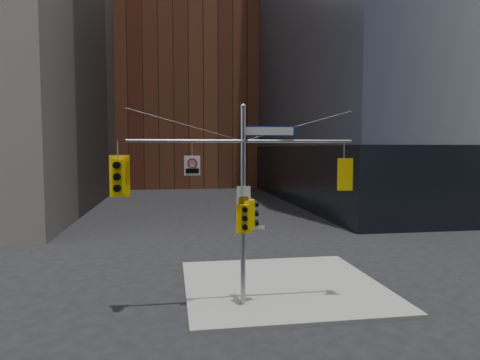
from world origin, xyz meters
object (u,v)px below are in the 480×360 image
object	(u,v)px
traffic_light_pole_front	(244,218)
traffic_light_pole_side	(252,214)
street_sign_blade	(269,131)
traffic_light_west_arm	(118,176)
regulatory_sign_arm	(192,165)
traffic_light_east_arm	(344,174)
signal_assembly	(243,186)

from	to	relation	value
traffic_light_pole_front	traffic_light_pole_side	bearing A→B (deg)	45.11
traffic_light_pole_front	street_sign_blade	size ratio (longest dim) A/B	0.61
street_sign_blade	traffic_light_west_arm	bearing A→B (deg)	-175.08
street_sign_blade	regulatory_sign_arm	bearing A→B (deg)	-174.46
traffic_light_east_arm	traffic_light_pole_front	world-z (taller)	traffic_light_east_arm
traffic_light_pole_side	street_sign_blade	world-z (taller)	street_sign_blade
traffic_light_west_arm	regulatory_sign_arm	world-z (taller)	traffic_light_west_arm
traffic_light_pole_side	traffic_light_pole_front	world-z (taller)	traffic_light_pole_side
traffic_light_pole_front	street_sign_blade	xyz separation A→B (m)	(0.91, 0.27, 3.02)
signal_assembly	traffic_light_pole_side	distance (m)	1.04
signal_assembly	traffic_light_pole_side	size ratio (longest dim) A/B	7.94
traffic_light_east_arm	traffic_light_pole_front	bearing A→B (deg)	10.00
traffic_light_east_arm	street_sign_blade	distance (m)	3.23
traffic_light_pole_front	regulatory_sign_arm	size ratio (longest dim) A/B	1.66
street_sign_blade	regulatory_sign_arm	xyz separation A→B (m)	(-2.70, -0.02, -1.18)
traffic_light_west_arm	traffic_light_pole_side	distance (m)	4.79
traffic_light_east_arm	traffic_light_west_arm	bearing A→B (deg)	5.80
traffic_light_pole_side	regulatory_sign_arm	world-z (taller)	regulatory_sign_arm
traffic_light_pole_side	signal_assembly	bearing A→B (deg)	91.25
traffic_light_pole_front	signal_assembly	bearing A→B (deg)	94.75
traffic_light_pole_side	traffic_light_pole_front	bearing A→B (deg)	130.45
signal_assembly	regulatory_sign_arm	size ratio (longest dim) A/B	11.63
signal_assembly	traffic_light_pole_front	bearing A→B (deg)	-89.90
signal_assembly	traffic_light_pole_front	xyz separation A→B (m)	(0.00, -0.27, -1.09)
traffic_light_east_arm	traffic_light_pole_front	xyz separation A→B (m)	(-3.75, -0.27, -1.47)
traffic_light_west_arm	traffic_light_east_arm	world-z (taller)	traffic_light_west_arm
traffic_light_west_arm	street_sign_blade	world-z (taller)	street_sign_blade
traffic_light_west_arm	street_sign_blade	size ratio (longest dim) A/B	0.76
regulatory_sign_arm	traffic_light_east_arm	bearing A→B (deg)	-1.21
traffic_light_west_arm	street_sign_blade	bearing A→B (deg)	5.09
traffic_light_west_arm	traffic_light_pole_side	xyz separation A→B (m)	(4.59, -0.01, -1.38)
traffic_light_pole_front	regulatory_sign_arm	xyz separation A→B (m)	(-1.79, 0.25, 1.84)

